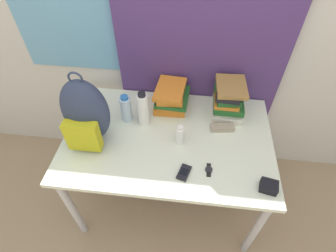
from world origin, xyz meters
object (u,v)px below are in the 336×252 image
at_px(water_bottle, 126,109).
at_px(camera_pouch, 269,186).
at_px(book_stack_left, 171,97).
at_px(sunscreen_bottle, 180,135).
at_px(sunglasses_case, 222,128).
at_px(cell_phone, 184,173).
at_px(backpack, 85,114).
at_px(sports_bottle, 143,109).
at_px(wristwatch, 209,170).
at_px(book_stack_center, 228,100).

distance_m(water_bottle, camera_pouch, 0.98).
height_order(book_stack_left, sunscreen_bottle, book_stack_left).
bearing_deg(sunglasses_case, cell_phone, -121.38).
relative_size(book_stack_left, sunglasses_case, 1.78).
xyz_separation_m(backpack, sunglasses_case, (0.82, 0.16, -0.20)).
distance_m(book_stack_left, camera_pouch, 0.84).
distance_m(water_bottle, sunglasses_case, 0.64).
relative_size(book_stack_left, sunscreen_bottle, 1.92).
distance_m(sports_bottle, wristwatch, 0.56).
bearing_deg(sports_bottle, backpack, -150.80).
height_order(book_stack_center, water_bottle, book_stack_center).
distance_m(sports_bottle, camera_pouch, 0.87).
bearing_deg(sunscreen_bottle, book_stack_left, 105.94).
bearing_deg(cell_phone, sports_bottle, 128.70).
bearing_deg(book_stack_center, camera_pouch, -70.66).
bearing_deg(sunscreen_bottle, wristwatch, -45.73).
xyz_separation_m(backpack, sunscreen_bottle, (0.55, 0.03, -0.15)).
bearing_deg(book_stack_center, sports_bottle, -162.22).
xyz_separation_m(water_bottle, sunglasses_case, (0.64, -0.03, -0.08)).
xyz_separation_m(book_stack_center, sunglasses_case, (-0.03, -0.18, -0.09)).
bearing_deg(camera_pouch, cell_phone, 174.07).
bearing_deg(cell_phone, sunglasses_case, 58.62).
bearing_deg(sunglasses_case, camera_pouch, -60.27).
bearing_deg(backpack, sports_bottle, 29.20).
xyz_separation_m(water_bottle, sunscreen_bottle, (0.37, -0.17, -0.03)).
distance_m(book_stack_center, sports_bottle, 0.57).
relative_size(water_bottle, sunscreen_bottle, 1.39).
xyz_separation_m(cell_phone, wristwatch, (0.14, 0.04, -0.00)).
relative_size(sunglasses_case, camera_pouch, 1.51).
bearing_deg(water_bottle, cell_phone, -43.32).
relative_size(camera_pouch, wristwatch, 1.12).
bearing_deg(camera_pouch, wristwatch, 165.09).
height_order(sports_bottle, sunscreen_bottle, sports_bottle).
bearing_deg(book_stack_center, book_stack_left, 179.97).
height_order(water_bottle, sunglasses_case, water_bottle).
distance_m(sunscreen_bottle, camera_pouch, 0.57).
relative_size(water_bottle, sunglasses_case, 1.29).
xyz_separation_m(backpack, water_bottle, (0.18, 0.19, -0.12)).
relative_size(sunscreen_bottle, sunglasses_case, 0.93).
relative_size(water_bottle, wristwatch, 2.19).
xyz_separation_m(book_stack_center, water_bottle, (-0.67, -0.15, -0.01)).
bearing_deg(camera_pouch, sunglasses_case, 119.73).
distance_m(backpack, cell_phone, 0.66).
height_order(backpack, book_stack_left, backpack).
distance_m(backpack, wristwatch, 0.78).
distance_m(sunscreen_bottle, wristwatch, 0.27).
xyz_separation_m(sports_bottle, wristwatch, (0.44, -0.33, -0.12)).
distance_m(sports_bottle, sunglasses_case, 0.53).
relative_size(sunscreen_bottle, wristwatch, 1.58).
distance_m(book_stack_left, water_bottle, 0.32).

